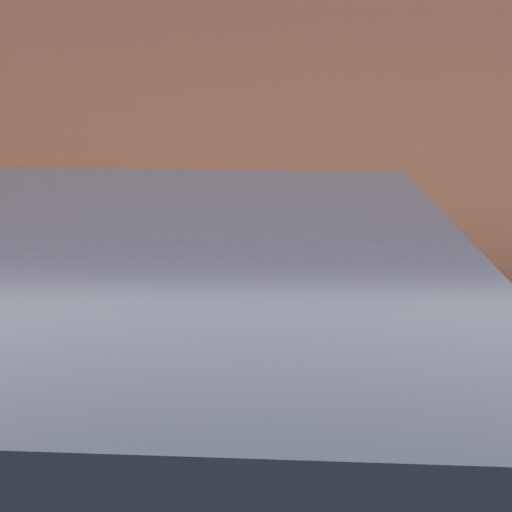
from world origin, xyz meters
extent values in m
cube|color=#BCB7AD|center=(0.00, 2.20, 0.06)|extent=(24.00, 2.80, 0.13)
cylinder|color=#2D2D30|center=(0.01, 1.31, 0.62)|extent=(0.06, 0.06, 0.99)
cube|color=black|center=(0.01, 1.31, 1.29)|extent=(0.18, 0.12, 0.35)
cube|color=gray|center=(0.01, 1.25, 1.32)|extent=(0.10, 0.01, 0.12)
cylinder|color=slate|center=(0.01, 1.31, 1.52)|extent=(0.19, 0.10, 0.19)
camera|label=1|loc=(0.05, -1.94, 2.13)|focal=50.00mm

